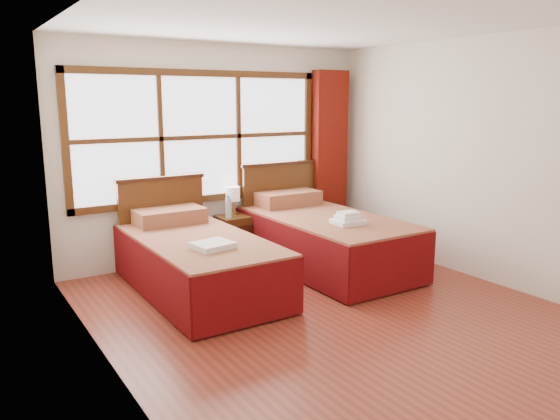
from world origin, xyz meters
TOP-DOWN VIEW (x-y plane):
  - floor at (0.00, 0.00)m, footprint 4.50×4.50m
  - ceiling at (0.00, 0.00)m, footprint 4.50×4.50m
  - wall_back at (0.00, 2.25)m, footprint 4.00×0.00m
  - wall_left at (-2.00, 0.00)m, footprint 0.00×4.50m
  - wall_right at (2.00, 0.00)m, footprint 0.00×4.50m
  - window at (-0.25, 2.21)m, footprint 3.16×0.06m
  - curtain at (1.60, 2.11)m, footprint 0.50×0.16m
  - bed_left at (-0.80, 1.20)m, footprint 1.11×2.15m
  - bed_right at (0.81, 1.20)m, footprint 1.17×2.28m
  - nightstand at (0.07, 1.99)m, footprint 0.41×0.41m
  - towels_left at (-0.84, 0.70)m, footprint 0.39×0.36m
  - towels_right at (0.77, 0.68)m, footprint 0.34×0.31m
  - lamp at (0.12, 2.12)m, footprint 0.18×0.18m
  - bottle_near at (-0.04, 1.94)m, footprint 0.07×0.07m
  - bottle_far at (-0.01, 2.00)m, footprint 0.07×0.07m

SIDE VIEW (x-z plane):
  - floor at x=0.00m, z-range 0.00..0.00m
  - nightstand at x=0.07m, z-range 0.00..0.54m
  - bed_left at x=-0.80m, z-range -0.21..0.87m
  - bed_right at x=0.81m, z-range -0.22..0.92m
  - towels_left at x=-0.84m, z-range 0.58..0.63m
  - bottle_far at x=-0.01m, z-range 0.53..0.79m
  - towels_right at x=0.77m, z-range 0.60..0.73m
  - bottle_near at x=-0.04m, z-range 0.53..0.80m
  - lamp at x=0.12m, z-range 0.61..0.96m
  - curtain at x=1.60m, z-range 0.02..2.32m
  - wall_back at x=0.00m, z-range -0.70..3.30m
  - wall_left at x=-2.00m, z-range -0.95..3.55m
  - wall_right at x=2.00m, z-range -0.95..3.55m
  - window at x=-0.25m, z-range 0.72..2.28m
  - ceiling at x=0.00m, z-range 2.60..2.60m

